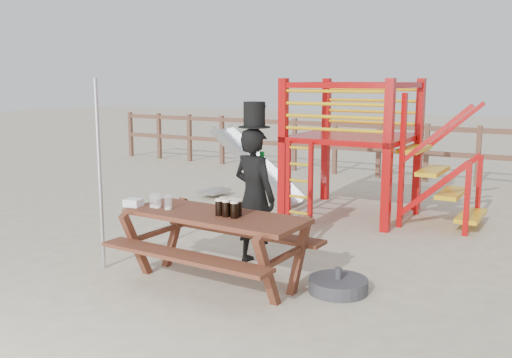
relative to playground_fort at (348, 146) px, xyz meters
name	(u,v)px	position (x,y,z in m)	size (l,w,h in m)	color
ground	(209,279)	(-0.12, -3.58, -1.07)	(60.00, 60.00, 0.00)	beige
back_fence	(402,145)	(-0.12, 3.42, -0.34)	(15.09, 0.09, 1.20)	brown
playground_fort	(348,146)	(0.00, 0.00, 0.00)	(4.71, 1.84, 2.10)	#B30B0C
picnic_table	(215,240)	(-0.01, -3.63, -0.61)	(1.95, 1.38, 0.74)	brown
man_with_hat	(254,193)	(0.02, -2.89, -0.25)	(0.64, 0.49, 1.84)	black
metal_pole	(100,176)	(-1.36, -3.87, -0.02)	(0.05, 0.05, 2.10)	#B2B2B7
parasol_base	(338,285)	(1.18, -3.23, -1.00)	(0.59, 0.59, 0.25)	#36363B
paper_bag	(133,203)	(-0.96, -3.79, -0.29)	(0.18, 0.14, 0.08)	white
stout_pints	(229,207)	(0.16, -3.63, -0.25)	(0.27, 0.18, 0.17)	black
empty_glasses	(160,202)	(-0.66, -3.71, -0.27)	(0.28, 0.09, 0.15)	silver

